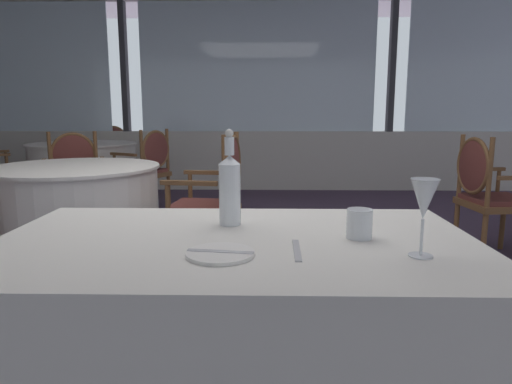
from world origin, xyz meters
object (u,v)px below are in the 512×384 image
Objects in this scene: wine_glass at (424,201)px; dining_chair_2_0 at (75,174)px; dining_chair_1_0 at (148,165)px; dining_chair_0_2 at (487,188)px; side_plate at (220,254)px; dining_chair_2_2 at (216,194)px; water_bottle at (229,187)px; water_tumbler at (359,224)px; dining_chair_1_1 at (111,152)px.

dining_chair_2_0 is (-2.17, 2.95, -0.34)m from wine_glass.
dining_chair_2_0 reaches higher than dining_chair_1_0.
side_plate is at bearing -133.95° from dining_chair_0_2.
water_bottle is at bearing 105.27° from dining_chair_2_2.
dining_chair_1_0 is (-1.18, 3.83, -0.20)m from side_plate.
dining_chair_1_0 is at bearing 129.76° from dining_chair_2_0.
water_bottle is at bearing 147.69° from wine_glass.
dining_chair_1_0 is 0.99× the size of dining_chair_2_0.
side_plate is 0.19× the size of dining_chair_2_2.
dining_chair_2_0 reaches higher than water_tumbler.
side_plate is at bearing -156.29° from water_tumbler.
water_bottle is 0.34× the size of dining_chair_0_2.
side_plate is 0.55m from wine_glass.
dining_chair_2_0 is (-1.64, 2.95, -0.19)m from side_plate.
dining_chair_2_2 reaches higher than dining_chair_0_2.
side_plate is 3.38m from dining_chair_2_0.
dining_chair_2_0 is 1.78m from dining_chair_2_2.
dining_chair_0_2 is (1.82, 1.98, -0.33)m from water_bottle.
water_bottle is 0.35× the size of dining_chair_1_1.
wine_glass is 3.68m from dining_chair_2_0.
water_bottle is 0.34× the size of dining_chair_2_0.
dining_chair_2_2 is at bearing 111.81° from wine_glass.
dining_chair_0_2 is at bearing 47.41° from water_bottle.
water_bottle is 3.60× the size of water_tumbler.
dining_chair_1_1 reaches higher than water_tumbler.
wine_glass is 0.22× the size of dining_chair_2_0.
wine_glass is at bearing -124.86° from dining_chair_0_2.
wine_glass is 6.05m from dining_chair_1_1.
dining_chair_2_2 reaches higher than side_plate.
dining_chair_0_2 reaches higher than water_tumbler.
dining_chair_1_0 is at bearing 147.57° from dining_chair_0_2.
dining_chair_2_0 is at bearing 118.98° from side_plate.
dining_chair_1_0 is 0.95× the size of dining_chair_2_2.
wine_glass is 0.21× the size of dining_chair_2_2.
dining_chair_0_2 reaches higher than dining_chair_1_1.
water_bottle is 1.59m from dining_chair_2_2.
dining_chair_2_0 is (-3.46, 0.63, 0.01)m from dining_chair_0_2.
water_tumbler is 3.99m from dining_chair_1_0.
dining_chair_1_1 reaches higher than side_plate.
water_tumbler is 0.09× the size of dining_chair_0_2.
water_tumbler is 0.09× the size of dining_chair_2_0.
dining_chair_0_2 is 0.96× the size of dining_chair_2_2.
water_tumbler is at bearing 117.34° from dining_chair_2_2.
dining_chair_2_0 is at bearing 122.03° from water_bottle.
dining_chair_0_2 reaches higher than dining_chair_2_0.
water_bottle is at bearing 158.38° from water_tumbler.
wine_glass is 0.22× the size of dining_chair_0_2.
dining_chair_0_2 reaches higher than side_plate.
wine_glass is (0.53, -0.34, 0.02)m from water_bottle.
dining_chair_1_0 is 1.85m from dining_chair_1_1.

